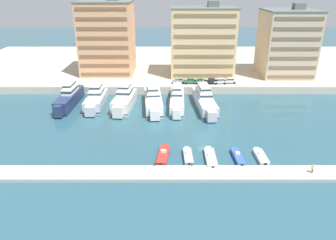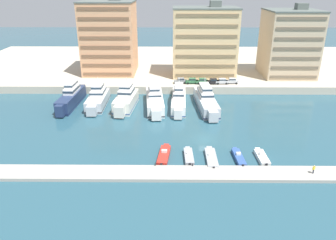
{
  "view_description": "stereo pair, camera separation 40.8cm",
  "coord_description": "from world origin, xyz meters",
  "views": [
    {
      "loc": [
        -8.09,
        -66.63,
        32.57
      ],
      "look_at": [
        -8.37,
        4.89,
        2.5
      ],
      "focal_mm": 35.0,
      "sensor_mm": 36.0,
      "label": 1
    },
    {
      "loc": [
        -7.68,
        -66.63,
        32.57
      ],
      "look_at": [
        -8.37,
        4.89,
        2.5
      ],
      "focal_mm": 35.0,
      "sensor_mm": 36.0,
      "label": 2
    }
  ],
  "objects": [
    {
      "name": "car_silver_center_right",
      "position": [
        12.02,
        35.91,
        3.36
      ],
      "size": [
        4.11,
        1.95,
        1.8
      ],
      "color": "#B7BCC1",
      "rests_on": "quay_promenade"
    },
    {
      "name": "car_green_mid_left",
      "position": [
        2.38,
        35.67,
        3.36
      ],
      "size": [
        4.23,
        2.21,
        1.8
      ],
      "color": "#2D6642",
      "rests_on": "quay_promenade"
    },
    {
      "name": "motorboat_grey_left",
      "position": [
        -4.09,
        -9.07,
        0.48
      ],
      "size": [
        1.87,
        7.3,
        1.29
      ],
      "color": "#9EA3A8",
      "rests_on": "ground"
    },
    {
      "name": "apartment_block_mid_left",
      "position": [
        32.62,
        47.16,
        13.45
      ],
      "size": [
        17.01,
        17.5,
        24.04
      ],
      "color": "#C6AD89",
      "rests_on": "quay_promenade"
    },
    {
      "name": "yacht_white_center",
      "position": [
        -5.48,
        21.72,
        2.04
      ],
      "size": [
        4.5,
        21.84,
        7.47
      ],
      "color": "white",
      "rests_on": "ground"
    },
    {
      "name": "car_green_left",
      "position": [
        -0.94,
        35.75,
        3.36
      ],
      "size": [
        4.17,
        2.07,
        1.8
      ],
      "color": "#2D6642",
      "rests_on": "quay_promenade"
    },
    {
      "name": "motorboat_red_far_left",
      "position": [
        -9.04,
        -8.47,
        0.47
      ],
      "size": [
        2.77,
        8.67,
        1.43
      ],
      "color": "red",
      "rests_on": "ground"
    },
    {
      "name": "car_black_center_left",
      "position": [
        5.8,
        35.34,
        3.36
      ],
      "size": [
        4.2,
        2.13,
        1.8
      ],
      "color": "black",
      "rests_on": "quay_promenade"
    },
    {
      "name": "yacht_silver_center_right",
      "position": [
        2.12,
        20.4,
        2.17
      ],
      "size": [
        5.87,
        22.93,
        7.85
      ],
      "color": "silver",
      "rests_on": "ground"
    },
    {
      "name": "car_grey_far_left",
      "position": [
        -4.61,
        36.01,
        3.36
      ],
      "size": [
        4.25,
        2.24,
        1.8
      ],
      "color": "slate",
      "rests_on": "quay_promenade"
    },
    {
      "name": "yacht_ivory_mid_left",
      "position": [
        -20.33,
        19.78,
        2.37
      ],
      "size": [
        5.99,
        16.97,
        8.25
      ],
      "color": "silver",
      "rests_on": "ground"
    },
    {
      "name": "motorboat_grey_mid_left",
      "position": [
        0.38,
        -9.53,
        0.43
      ],
      "size": [
        2.13,
        8.77,
        1.18
      ],
      "color": "#9EA3A8",
      "rests_on": "ground"
    },
    {
      "name": "bollard_west_mid",
      "position": [
        -3.56,
        -13.02,
        0.95
      ],
      "size": [
        0.2,
        0.2,
        0.61
      ],
      "color": "#2D2D33",
      "rests_on": "pier_dock"
    },
    {
      "name": "pier_dock",
      "position": [
        0.0,
        -15.22,
        0.31
      ],
      "size": [
        120.0,
        4.91,
        0.63
      ],
      "primitive_type": "cube",
      "color": "#A8A399",
      "rests_on": "ground"
    },
    {
      "name": "ground_plane",
      "position": [
        0.0,
        0.0,
        0.0
      ],
      "size": [
        400.0,
        400.0,
        0.0
      ],
      "primitive_type": "plane",
      "color": "#285160"
    },
    {
      "name": "yacht_white_center_left",
      "position": [
        -12.27,
        20.64,
        2.09
      ],
      "size": [
        6.14,
        21.5,
        7.61
      ],
      "color": "white",
      "rests_on": "ground"
    },
    {
      "name": "apartment_block_left",
      "position": [
        3.64,
        47.05,
        13.85
      ],
      "size": [
        21.77,
        14.03,
        24.83
      ],
      "color": "#E0BC84",
      "rests_on": "quay_promenade"
    },
    {
      "name": "bollard_west",
      "position": [
        -10.63,
        -13.02,
        0.95
      ],
      "size": [
        0.2,
        0.2,
        0.61
      ],
      "color": "#2D2D33",
      "rests_on": "pier_dock"
    },
    {
      "name": "yacht_silver_left",
      "position": [
        -28.6,
        21.52,
        2.13
      ],
      "size": [
        4.86,
        17.73,
        7.79
      ],
      "color": "silver",
      "rests_on": "ground"
    },
    {
      "name": "apartment_block_far_left",
      "position": [
        -29.4,
        50.76,
        14.71
      ],
      "size": [
        18.22,
        17.85,
        26.56
      ],
      "color": "tan",
      "rests_on": "quay_promenade"
    },
    {
      "name": "quay_promenade",
      "position": [
        0.0,
        66.9,
        1.19
      ],
      "size": [
        180.0,
        70.0,
        2.38
      ],
      "primitive_type": "cube",
      "color": "#BCB29E",
      "rests_on": "ground"
    },
    {
      "name": "motorboat_white_center",
      "position": [
        10.47,
        -9.19,
        0.47
      ],
      "size": [
        1.96,
        6.9,
        1.46
      ],
      "color": "white",
      "rests_on": "ground"
    },
    {
      "name": "yacht_navy_far_left",
      "position": [
        -36.21,
        21.64,
        2.39
      ],
      "size": [
        4.24,
        20.11,
        8.25
      ],
      "color": "navy",
      "rests_on": "ground"
    },
    {
      "name": "car_silver_center",
      "position": [
        8.71,
        35.48,
        3.36
      ],
      "size": [
        4.2,
        2.14,
        1.8
      ],
      "color": "#B7BCC1",
      "rests_on": "quay_promenade"
    },
    {
      "name": "pedestrian_near_edge",
      "position": [
        18.15,
        -15.41,
        1.63
      ],
      "size": [
        0.59,
        0.41,
        1.69
      ],
      "color": "#282D3D",
      "rests_on": "pier_dock"
    },
    {
      "name": "motorboat_blue_center_left",
      "position": [
        5.84,
        -9.35,
        0.47
      ],
      "size": [
        1.84,
        7.47,
        1.37
      ],
      "color": "#33569E",
      "rests_on": "ground"
    }
  ]
}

